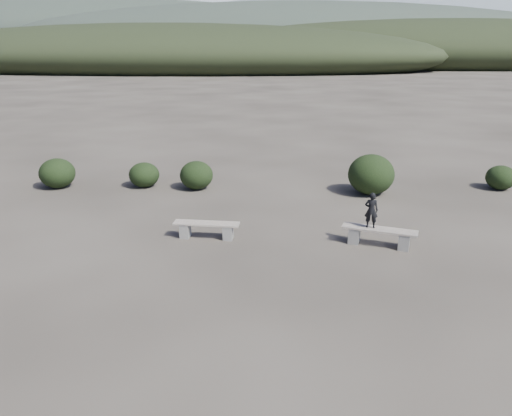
{
  "coord_description": "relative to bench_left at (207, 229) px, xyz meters",
  "views": [
    {
      "loc": [
        0.63,
        -9.01,
        5.29
      ],
      "look_at": [
        -0.22,
        3.5,
        1.1
      ],
      "focal_mm": 35.0,
      "sensor_mm": 36.0,
      "label": 1
    }
  ],
  "objects": [
    {
      "name": "ground",
      "position": [
        1.65,
        -4.02,
        -0.28
      ],
      "size": [
        1200.0,
        1200.0,
        0.0
      ],
      "primitive_type": "plane",
      "color": "#312B26",
      "rests_on": "ground"
    },
    {
      "name": "bench_left",
      "position": [
        0.0,
        0.0,
        0.0
      ],
      "size": [
        1.87,
        0.49,
        0.46
      ],
      "rotation": [
        0.0,
        0.0,
        -0.06
      ],
      "color": "#65625F",
      "rests_on": "ground"
    },
    {
      "name": "bench_right",
      "position": [
        4.76,
        -0.24,
        0.02
      ],
      "size": [
        2.03,
        0.96,
        0.5
      ],
      "rotation": [
        0.0,
        0.0,
        -0.29
      ],
      "color": "#65625F",
      "rests_on": "ground"
    },
    {
      "name": "seated_person",
      "position": [
        4.52,
        -0.17,
        0.71
      ],
      "size": [
        0.39,
        0.28,
        0.99
      ],
      "primitive_type": "imported",
      "rotation": [
        0.0,
        0.0,
        3.01
      ],
      "color": "black",
      "rests_on": "bench_right"
    },
    {
      "name": "shrub_a",
      "position": [
        -3.22,
        5.07,
        0.19
      ],
      "size": [
        1.15,
        1.15,
        0.94
      ],
      "primitive_type": "ellipsoid",
      "color": "black",
      "rests_on": "ground"
    },
    {
      "name": "shrub_b",
      "position": [
        -1.17,
        4.9,
        0.25
      ],
      "size": [
        1.24,
        1.24,
        1.07
      ],
      "primitive_type": "ellipsoid",
      "color": "black",
      "rests_on": "ground"
    },
    {
      "name": "shrub_d",
      "position": [
        5.26,
        4.7,
        0.45
      ],
      "size": [
        1.67,
        1.67,
        1.46
      ],
      "primitive_type": "ellipsoid",
      "color": "black",
      "rests_on": "ground"
    },
    {
      "name": "shrub_e",
      "position": [
        10.23,
        5.63,
        0.17
      ],
      "size": [
        1.09,
        1.09,
        0.91
      ],
      "primitive_type": "ellipsoid",
      "color": "black",
      "rests_on": "ground"
    },
    {
      "name": "shrub_f",
      "position": [
        -6.47,
        4.74,
        0.28
      ],
      "size": [
        1.33,
        1.33,
        1.12
      ],
      "primitive_type": "ellipsoid",
      "color": "black",
      "rests_on": "ground"
    },
    {
      "name": "mountain_ridges",
      "position": [
        -5.83,
        335.04,
        10.56
      ],
      "size": [
        500.0,
        400.0,
        56.0
      ],
      "color": "black",
      "rests_on": "ground"
    }
  ]
}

